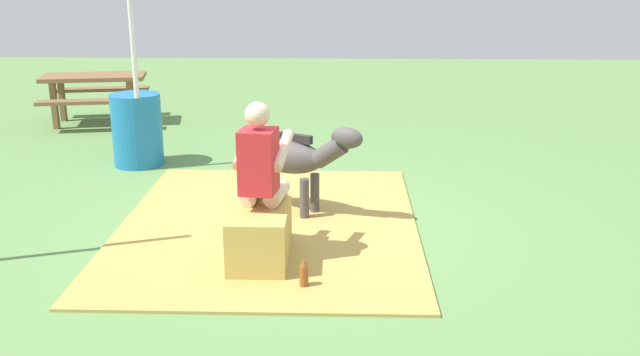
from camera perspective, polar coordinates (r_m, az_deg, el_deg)
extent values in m
plane|color=#608C4C|center=(6.78, -2.02, -3.75)|extent=(24.00, 24.00, 0.00)
cube|color=tan|center=(6.76, -4.12, -3.74)|extent=(3.55, 2.78, 0.02)
cube|color=tan|center=(5.88, -4.83, -4.72)|extent=(0.75, 0.47, 0.46)
cylinder|color=beige|center=(6.03, -5.31, -1.12)|extent=(0.42, 0.19, 0.14)
cylinder|color=beige|center=(6.31, -4.78, -3.17)|extent=(0.11, 0.11, 0.46)
cube|color=black|center=(6.38, -4.73, -4.87)|extent=(0.23, 0.13, 0.06)
cylinder|color=beige|center=(5.98, -3.46, -1.22)|extent=(0.42, 0.19, 0.14)
cylinder|color=beige|center=(6.27, -3.00, -3.28)|extent=(0.11, 0.11, 0.46)
cube|color=black|center=(6.34, -2.97, -4.99)|extent=(0.23, 0.13, 0.06)
cube|color=red|center=(5.73, -4.93, 1.35)|extent=(0.33, 0.32, 0.52)
cylinder|color=beige|center=(5.92, -6.02, 2.35)|extent=(0.51, 0.16, 0.26)
cylinder|color=beige|center=(5.85, -2.99, 2.23)|extent=(0.51, 0.16, 0.26)
sphere|color=beige|center=(5.64, -5.03, 5.07)|extent=(0.20, 0.20, 0.20)
ellipsoid|color=#4C4747|center=(6.96, -2.83, 1.80)|extent=(0.68, 0.89, 0.34)
cylinder|color=#4C4747|center=(7.01, -0.41, -1.27)|extent=(0.09, 0.09, 0.41)
cylinder|color=#4C4747|center=(6.85, -1.26, -1.72)|extent=(0.09, 0.09, 0.41)
cylinder|color=#4C4747|center=(7.30, -4.22, -0.58)|extent=(0.09, 0.09, 0.41)
cylinder|color=#4C4747|center=(7.14, -5.11, -1.00)|extent=(0.09, 0.09, 0.41)
cylinder|color=#4C4747|center=(6.69, 0.78, 2.07)|extent=(0.33, 0.41, 0.33)
ellipsoid|color=#4C4747|center=(6.57, 2.16, 3.22)|extent=(0.29, 0.36, 0.20)
cube|color=#2A2727|center=(6.91, -2.85, 3.32)|extent=(0.33, 0.56, 0.08)
cylinder|color=#2A2727|center=(7.23, -5.97, 1.89)|extent=(0.07, 0.07, 0.30)
cylinder|color=brown|center=(5.48, -1.29, -7.92)|extent=(0.07, 0.07, 0.18)
cone|color=brown|center=(5.43, -1.30, -6.75)|extent=(0.06, 0.06, 0.06)
cylinder|color=#1E72B2|center=(8.93, -14.40, 3.75)|extent=(0.60, 0.60, 0.87)
cylinder|color=silver|center=(8.54, -14.57, 8.41)|extent=(0.06, 0.06, 2.42)
cube|color=brown|center=(11.38, -17.63, 7.71)|extent=(0.95, 1.60, 0.06)
cube|color=brown|center=(10.91, -17.92, 5.81)|extent=(0.50, 1.52, 0.05)
cube|color=brown|center=(11.94, -17.12, 6.79)|extent=(0.50, 1.52, 0.05)
cube|color=brown|center=(11.64, -14.57, 6.27)|extent=(0.08, 0.08, 0.69)
cube|color=brown|center=(11.09, -14.86, 5.74)|extent=(0.08, 0.08, 0.69)
cube|color=brown|center=(11.82, -19.90, 5.95)|extent=(0.08, 0.08, 0.69)
cube|color=brown|center=(11.28, -20.44, 5.41)|extent=(0.08, 0.08, 0.69)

